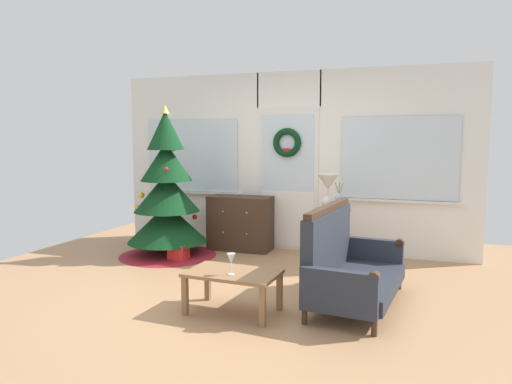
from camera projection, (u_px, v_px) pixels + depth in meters
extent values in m
plane|color=#AD7F56|center=(234.00, 291.00, 5.03)|extent=(6.76, 6.76, 0.00)
cube|color=white|center=(194.00, 160.00, 7.35)|extent=(2.15, 0.08, 2.55)
cube|color=white|center=(399.00, 164.00, 6.33)|extent=(2.15, 0.08, 2.55)
cube|color=white|center=(289.00, 89.00, 6.73)|extent=(0.94, 0.08, 0.50)
cube|color=silver|center=(288.00, 179.00, 6.84)|extent=(0.90, 0.05, 2.05)
cube|color=white|center=(287.00, 219.00, 6.88)|extent=(0.78, 0.02, 0.80)
cube|color=silver|center=(288.00, 153.00, 6.77)|extent=(0.78, 0.01, 1.10)
cube|color=silver|center=(192.00, 155.00, 7.29)|extent=(1.50, 0.01, 1.10)
cube|color=silver|center=(399.00, 158.00, 6.27)|extent=(1.50, 0.01, 1.10)
cube|color=silver|center=(192.00, 192.00, 7.34)|extent=(1.59, 0.06, 0.03)
cube|color=silver|center=(397.00, 201.00, 6.32)|extent=(1.59, 0.06, 0.03)
torus|color=black|center=(287.00, 143.00, 6.72)|extent=(0.41, 0.09, 0.41)
cube|color=red|center=(287.00, 152.00, 6.72)|extent=(0.10, 0.02, 0.10)
cylinder|color=#4C331E|center=(168.00, 246.00, 6.56)|extent=(0.10, 0.10, 0.26)
cone|color=maroon|center=(168.00, 252.00, 6.57)|extent=(1.33, 1.33, 0.10)
cone|color=#0F3819|center=(167.00, 223.00, 6.52)|extent=(1.09, 1.09, 0.53)
cone|color=#0F3819|center=(167.00, 192.00, 6.48)|extent=(0.89, 0.89, 0.53)
cone|color=#0F3819|center=(166.00, 161.00, 6.43)|extent=(0.70, 0.70, 0.53)
cone|color=#0F3819|center=(165.00, 130.00, 6.38)|extent=(0.50, 0.50, 0.53)
cone|color=#E0BC4C|center=(165.00, 109.00, 6.35)|extent=(0.12, 0.12, 0.12)
sphere|color=red|center=(166.00, 169.00, 6.15)|extent=(0.05, 0.05, 0.05)
sphere|color=gold|center=(142.00, 195.00, 6.45)|extent=(0.08, 0.08, 0.08)
sphere|color=silver|center=(174.00, 149.00, 6.61)|extent=(0.08, 0.08, 0.08)
sphere|color=#264CB2|center=(181.00, 170.00, 6.70)|extent=(0.07, 0.07, 0.07)
sphere|color=red|center=(195.00, 217.00, 6.76)|extent=(0.07, 0.07, 0.07)
sphere|color=gold|center=(137.00, 208.00, 6.42)|extent=(0.07, 0.07, 0.07)
cube|color=#3D281C|center=(240.00, 223.00, 6.87)|extent=(0.90, 0.43, 0.78)
sphere|color=tan|center=(223.00, 212.00, 6.70)|extent=(0.03, 0.03, 0.03)
sphere|color=tan|center=(247.00, 213.00, 6.59)|extent=(0.03, 0.03, 0.03)
sphere|color=tan|center=(223.00, 233.00, 6.74)|extent=(0.03, 0.03, 0.03)
sphere|color=tan|center=(247.00, 234.00, 6.62)|extent=(0.03, 0.03, 0.03)
cylinder|color=#3D281C|center=(374.00, 328.00, 3.87)|extent=(0.05, 0.05, 0.14)
cylinder|color=#3D281C|center=(399.00, 283.00, 5.09)|extent=(0.05, 0.05, 0.14)
cylinder|color=#3D281C|center=(305.00, 316.00, 4.13)|extent=(0.05, 0.05, 0.14)
cylinder|color=#3D281C|center=(344.00, 276.00, 5.34)|extent=(0.05, 0.05, 0.14)
cube|color=#282D38|center=(357.00, 284.00, 4.59)|extent=(0.84, 1.35, 0.14)
cube|color=#282D38|center=(328.00, 242.00, 4.68)|extent=(0.24, 1.30, 0.62)
cube|color=#3D281C|center=(328.00, 208.00, 4.64)|extent=(0.20, 1.27, 0.06)
cube|color=#282D38|center=(338.00, 292.00, 3.96)|extent=(0.67, 0.15, 0.38)
cylinder|color=#3D281C|center=(374.00, 277.00, 3.82)|extent=(0.10, 0.10, 0.09)
cube|color=#282D38|center=(372.00, 256.00, 5.20)|extent=(0.67, 0.15, 0.38)
cylinder|color=#3D281C|center=(400.00, 243.00, 5.06)|extent=(0.10, 0.10, 0.09)
cylinder|color=#8E6642|center=(332.00, 210.00, 6.04)|extent=(0.48, 0.48, 0.02)
cylinder|color=#8E6642|center=(331.00, 238.00, 6.08)|extent=(0.07, 0.07, 0.69)
cube|color=#8E6642|center=(343.00, 263.00, 6.06)|extent=(0.20, 0.05, 0.04)
cube|color=#8E6642|center=(327.00, 259.00, 6.27)|extent=(0.14, 0.20, 0.04)
cube|color=#8E6642|center=(322.00, 264.00, 6.01)|extent=(0.14, 0.20, 0.04)
sphere|color=silver|center=(328.00, 202.00, 6.09)|extent=(0.16, 0.16, 0.16)
cylinder|color=silver|center=(328.00, 192.00, 6.07)|extent=(0.02, 0.02, 0.06)
cone|color=silver|center=(328.00, 182.00, 6.06)|extent=(0.28, 0.28, 0.20)
cylinder|color=#99ADBC|center=(339.00, 204.00, 5.94)|extent=(0.09, 0.09, 0.16)
sphere|color=#99ADBC|center=(339.00, 197.00, 5.93)|extent=(0.10, 0.10, 0.10)
cylinder|color=#4C7042|center=(337.00, 189.00, 5.93)|extent=(0.07, 0.01, 0.17)
cylinder|color=#4C7042|center=(339.00, 189.00, 5.92)|extent=(0.01, 0.01, 0.18)
cylinder|color=#4C7042|center=(341.00, 189.00, 5.91)|extent=(0.07, 0.01, 0.17)
cube|color=#8E6642|center=(233.00, 273.00, 4.37)|extent=(0.86, 0.56, 0.03)
cube|color=#8E6642|center=(185.00, 296.00, 4.33)|extent=(0.05, 0.05, 0.36)
cube|color=#8E6642|center=(262.00, 307.00, 4.05)|extent=(0.05, 0.05, 0.36)
cube|color=#8E6642|center=(208.00, 282.00, 4.74)|extent=(0.05, 0.05, 0.36)
cube|color=#8E6642|center=(280.00, 291.00, 4.45)|extent=(0.05, 0.05, 0.36)
cylinder|color=silver|center=(231.00, 274.00, 4.27)|extent=(0.06, 0.06, 0.01)
cylinder|color=silver|center=(231.00, 269.00, 4.27)|extent=(0.01, 0.01, 0.10)
cone|color=silver|center=(231.00, 258.00, 4.26)|extent=(0.08, 0.08, 0.09)
cube|color=red|center=(179.00, 253.00, 6.23)|extent=(0.23, 0.21, 0.23)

